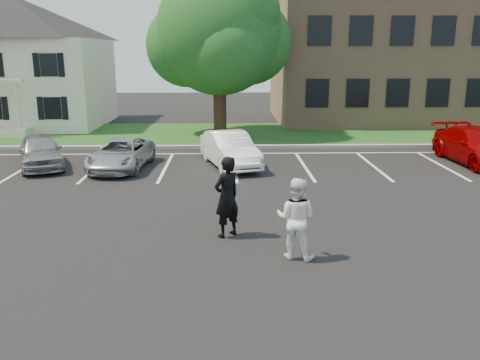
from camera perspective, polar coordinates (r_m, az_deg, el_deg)
name	(u,v)px	position (r m, az deg, el deg)	size (l,w,h in m)	color
ground_plane	(241,238)	(12.78, 0.12, -6.56)	(90.00, 90.00, 0.00)	black
curb	(234,147)	(24.35, -0.68, 3.76)	(40.00, 0.30, 0.15)	gray
grass_strip	(233,134)	(28.30, -0.80, 5.18)	(44.00, 8.00, 0.08)	#154117
stall_lines	(268,162)	(21.45, 3.19, 2.09)	(34.00, 5.36, 0.01)	silver
house	(18,63)	(34.34, -23.69, 11.99)	(10.30, 9.22, 7.60)	beige
office_building	(444,56)	(36.83, 21.98, 12.75)	(22.40, 10.40, 8.30)	tan
tree	(221,35)	(27.71, -2.16, 16.00)	(7.80, 7.20, 8.80)	black
man_black_suit	(227,197)	(12.61, -1.49, -1.92)	(0.75, 0.49, 2.06)	black
man_white_shirt	(296,218)	(11.41, 6.28, -4.31)	(0.90, 0.70, 1.86)	white
car_silver_west	(40,151)	(21.75, -21.50, 3.04)	(1.57, 3.90, 1.33)	#9E9EA2
car_silver_minivan	(121,154)	(20.59, -13.20, 2.84)	(1.93, 4.19, 1.16)	#ADB0B6
car_white_sedan	(230,149)	(20.43, -1.15, 3.45)	(1.47, 4.21, 1.39)	white
car_red_compact	(477,146)	(23.10, 25.07, 3.46)	(2.04, 5.02, 1.46)	#980102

